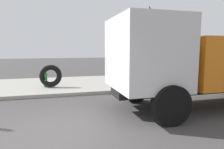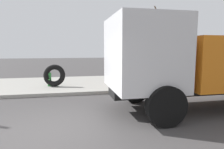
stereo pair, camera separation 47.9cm
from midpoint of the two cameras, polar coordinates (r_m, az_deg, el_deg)
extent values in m
plane|color=#423F3F|center=(5.07, -20.30, -16.88)|extent=(80.00, 80.00, 0.00)
cube|color=#99968E|center=(11.29, -17.29, -2.95)|extent=(36.00, 5.00, 0.15)
cylinder|color=#2D8438|center=(10.51, -19.84, -1.86)|extent=(0.19, 0.19, 0.55)
sphere|color=#2D8438|center=(10.46, -19.92, -0.07)|extent=(0.22, 0.22, 0.22)
cylinder|color=#2D8438|center=(10.33, -19.93, -1.65)|extent=(0.09, 0.15, 0.09)
cylinder|color=#2D8438|center=(10.67, -19.78, -1.36)|extent=(0.09, 0.15, 0.09)
cylinder|color=#2D8438|center=(10.34, -19.92, -2.01)|extent=(0.10, 0.15, 0.10)
torus|color=black|center=(10.30, -18.52, -0.38)|extent=(1.18, 0.71, 1.13)
cylinder|color=gray|center=(9.52, -0.60, 2.96)|extent=(0.06, 0.06, 2.30)
cylinder|color=red|center=(9.45, -0.55, 7.61)|extent=(0.76, 0.02, 0.76)
cube|color=silver|center=(6.32, 7.37, 6.05)|extent=(2.04, 2.53, 2.20)
cube|color=black|center=(7.77, 24.45, -3.43)|extent=(7.01, 1.01, 0.24)
cylinder|color=black|center=(5.49, 14.26, -8.60)|extent=(1.10, 0.32, 1.10)
cylinder|color=black|center=(7.70, 4.92, -3.79)|extent=(1.10, 0.32, 1.10)
cylinder|color=#4C3823|center=(12.85, 9.41, 8.29)|extent=(0.19, 0.19, 4.21)
cylinder|color=#4C3823|center=(13.35, 9.05, 16.33)|extent=(0.75, 0.13, 0.44)
cylinder|color=#4C3823|center=(13.09, 7.41, 16.00)|extent=(0.63, 0.88, 1.19)
cylinder|color=#4C3823|center=(12.83, 10.44, 16.86)|extent=(0.59, 0.25, 0.81)
cylinder|color=#4C3823|center=(12.71, 11.35, 12.19)|extent=(0.77, 0.66, 1.26)
cylinder|color=#4C3823|center=(12.73, 11.94, 12.54)|extent=(0.83, 0.89, 0.75)
camera|label=1|loc=(0.24, -91.77, -0.23)|focal=31.81mm
camera|label=2|loc=(0.24, 88.23, 0.23)|focal=31.81mm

